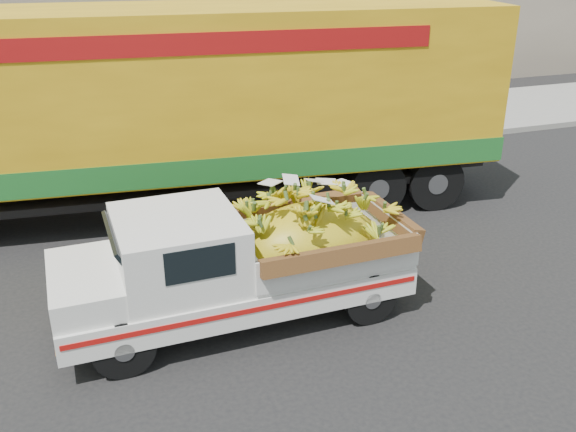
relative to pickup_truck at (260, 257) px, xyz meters
name	(u,v)px	position (x,y,z in m)	size (l,w,h in m)	color
ground	(287,301)	(0.45, 0.17, -0.89)	(100.00, 100.00, 0.00)	black
curb	(197,164)	(0.45, 6.48, -0.81)	(60.00, 0.25, 0.15)	gray
sidewalk	(180,139)	(0.45, 8.58, -0.82)	(60.00, 4.00, 0.14)	gray
pickup_truck	(260,257)	(0.00, 0.00, 0.00)	(4.76, 1.84, 1.65)	black
semi_trailer	(182,103)	(-0.23, 4.02, 1.23)	(12.04, 3.74, 3.80)	black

